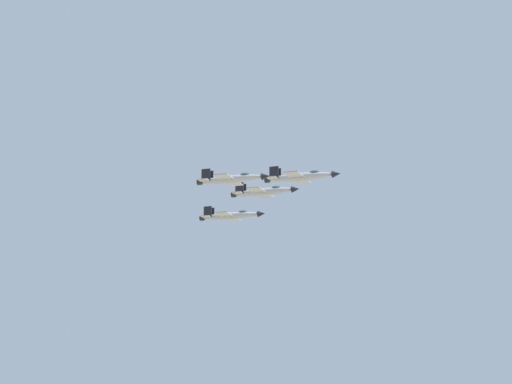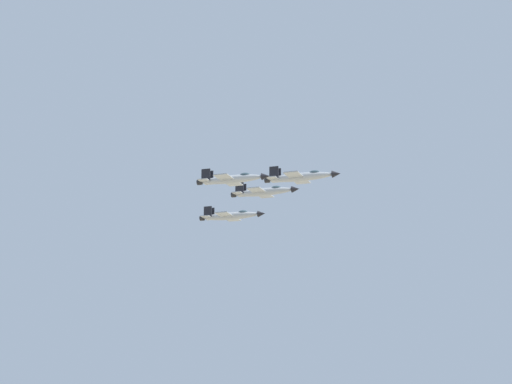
{
  "view_description": "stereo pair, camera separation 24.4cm",
  "coord_description": "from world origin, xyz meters",
  "px_view_note": "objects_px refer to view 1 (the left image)",
  "views": [
    {
      "loc": [
        48.5,
        -201.08,
        85.79
      ],
      "look_at": [
        -43.41,
        -6.19,
        139.91
      ],
      "focal_mm": 63.6,
      "sensor_mm": 36.0,
      "label": 1
    },
    {
      "loc": [
        48.72,
        -200.98,
        85.79
      ],
      "look_at": [
        -43.41,
        -6.19,
        139.91
      ],
      "focal_mm": 63.6,
      "sensor_mm": 36.0,
      "label": 2
    }
  ],
  "objects_px": {
    "jet_left_wingman": "(264,192)",
    "jet_left_outer": "(231,216)",
    "jet_lead": "(301,177)",
    "jet_right_wingman": "(232,179)"
  },
  "relations": [
    {
      "from": "jet_lead",
      "to": "jet_left_wingman",
      "type": "bearing_deg",
      "value": 139.22
    },
    {
      "from": "jet_lead",
      "to": "jet_left_outer",
      "type": "xyz_separation_m",
      "value": [
        -28.29,
        19.58,
        -2.76
      ]
    },
    {
      "from": "jet_left_wingman",
      "to": "jet_left_outer",
      "type": "relative_size",
      "value": 0.98
    },
    {
      "from": "jet_right_wingman",
      "to": "jet_left_outer",
      "type": "bearing_deg",
      "value": 110.87
    },
    {
      "from": "jet_lead",
      "to": "jet_left_wingman",
      "type": "distance_m",
      "value": 17.2
    },
    {
      "from": "jet_lead",
      "to": "jet_left_outer",
      "type": "bearing_deg",
      "value": 139.22
    },
    {
      "from": "jet_right_wingman",
      "to": "jet_left_outer",
      "type": "distance_m",
      "value": 35.91
    },
    {
      "from": "jet_right_wingman",
      "to": "jet_left_wingman",
      "type": "bearing_deg",
      "value": 89.45
    },
    {
      "from": "jet_right_wingman",
      "to": "jet_left_outer",
      "type": "height_order",
      "value": "jet_right_wingman"
    },
    {
      "from": "jet_lead",
      "to": "jet_left_outer",
      "type": "relative_size",
      "value": 1.0
    }
  ]
}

